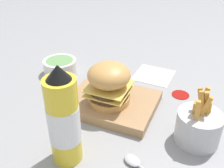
# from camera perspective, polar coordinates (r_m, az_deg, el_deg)

# --- Properties ---
(ground_plane) EXTENTS (6.00, 6.00, 0.00)m
(ground_plane) POSITION_cam_1_polar(r_m,az_deg,el_deg) (0.73, -0.47, -7.18)
(ground_plane) COLOR gray
(serving_board) EXTENTS (0.25, 0.20, 0.03)m
(serving_board) POSITION_cam_1_polar(r_m,az_deg,el_deg) (0.77, -0.00, -4.06)
(serving_board) COLOR #A37A51
(serving_board) RESTS_ON ground_plane
(burger) EXTENTS (0.12, 0.12, 0.12)m
(burger) POSITION_cam_1_polar(r_m,az_deg,el_deg) (0.72, -0.65, 0.21)
(burger) COLOR tan
(burger) RESTS_ON serving_board
(ketchup_bottle) EXTENTS (0.07, 0.07, 0.24)m
(ketchup_bottle) POSITION_cam_1_polar(r_m,az_deg,el_deg) (0.56, -10.48, -7.68)
(ketchup_bottle) COLOR yellow
(ketchup_bottle) RESTS_ON ground_plane
(fries_basket) EXTENTS (0.11, 0.11, 0.14)m
(fries_basket) POSITION_cam_1_polar(r_m,az_deg,el_deg) (0.67, 18.35, -8.51)
(fries_basket) COLOR #B7B7BC
(fries_basket) RESTS_ON ground_plane
(side_bowl) EXTENTS (0.12, 0.12, 0.05)m
(side_bowl) POSITION_cam_1_polar(r_m,az_deg,el_deg) (0.95, -11.21, 3.79)
(side_bowl) COLOR silver
(side_bowl) RESTS_ON ground_plane
(spoon) EXTENTS (0.15, 0.09, 0.01)m
(spoon) POSITION_cam_1_polar(r_m,az_deg,el_deg) (0.60, 6.00, -17.36)
(spoon) COLOR #B2B2B7
(spoon) RESTS_ON ground_plane
(ketchup_puddle) EXTENTS (0.05, 0.05, 0.00)m
(ketchup_puddle) POSITION_cam_1_polar(r_m,az_deg,el_deg) (0.85, 14.69, -2.23)
(ketchup_puddle) COLOR #9E140F
(ketchup_puddle) RESTS_ON ground_plane
(parchment_square) EXTENTS (0.13, 0.13, 0.00)m
(parchment_square) POSITION_cam_1_polar(r_m,az_deg,el_deg) (0.94, 9.08, 1.95)
(parchment_square) COLOR beige
(parchment_square) RESTS_ON ground_plane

